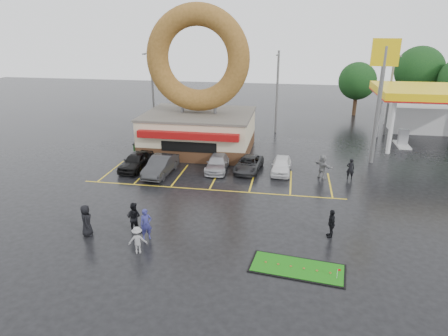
% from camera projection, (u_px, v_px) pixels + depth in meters
% --- Properties ---
extents(ground, '(120.00, 120.00, 0.00)m').
position_uv_depth(ground, '(199.00, 209.00, 26.73)').
color(ground, black).
rests_on(ground, ground).
extents(donut_shop, '(10.20, 8.70, 13.50)m').
position_uv_depth(donut_shop, '(198.00, 105.00, 37.69)').
color(donut_shop, '#472B19').
rests_on(donut_shop, ground).
extents(gas_station, '(12.30, 13.65, 5.90)m').
position_uv_depth(gas_station, '(431.00, 105.00, 41.61)').
color(gas_station, silver).
rests_on(gas_station, ground).
extents(shell_sign, '(2.20, 0.36, 10.60)m').
position_uv_depth(shell_sign, '(382.00, 79.00, 33.21)').
color(shell_sign, slate).
rests_on(shell_sign, ground).
extents(streetlight_left, '(0.40, 2.21, 9.00)m').
position_uv_depth(streetlight_left, '(152.00, 88.00, 45.14)').
color(streetlight_left, slate).
rests_on(streetlight_left, ground).
extents(streetlight_mid, '(0.40, 2.21, 9.00)m').
position_uv_depth(streetlight_mid, '(277.00, 90.00, 43.80)').
color(streetlight_mid, slate).
rests_on(streetlight_mid, ground).
extents(streetlight_right, '(0.40, 2.21, 9.00)m').
position_uv_depth(streetlight_right, '(390.00, 92.00, 42.79)').
color(streetlight_right, slate).
rests_on(streetlight_right, ground).
extents(tree_far_c, '(6.30, 6.30, 9.00)m').
position_uv_depth(tree_far_c, '(419.00, 70.00, 52.64)').
color(tree_far_c, '#332114').
rests_on(tree_far_c, ground).
extents(tree_far_d, '(4.90, 4.90, 7.00)m').
position_uv_depth(tree_far_d, '(357.00, 81.00, 52.53)').
color(tree_far_d, '#332114').
rests_on(tree_far_d, ground).
extents(car_black, '(2.15, 4.47, 1.47)m').
position_uv_depth(car_black, '(136.00, 161.00, 33.84)').
color(car_black, black).
rests_on(car_black, ground).
extents(car_dgrey, '(1.92, 4.76, 1.54)m').
position_uv_depth(car_dgrey, '(161.00, 166.00, 32.63)').
color(car_dgrey, '#29292B').
rests_on(car_dgrey, ground).
extents(car_silver, '(1.88, 4.33, 1.24)m').
position_uv_depth(car_silver, '(217.00, 163.00, 33.70)').
color(car_silver, '#9C9CA1').
rests_on(car_silver, ground).
extents(car_grey, '(2.38, 4.44, 1.19)m').
position_uv_depth(car_grey, '(249.00, 164.00, 33.54)').
color(car_grey, '#29292B').
rests_on(car_grey, ground).
extents(car_white, '(1.65, 3.88, 1.31)m').
position_uv_depth(car_white, '(281.00, 165.00, 33.08)').
color(car_white, white).
rests_on(car_white, ground).
extents(person_blue, '(0.81, 0.73, 1.86)m').
position_uv_depth(person_blue, '(146.00, 224.00, 22.81)').
color(person_blue, navy).
rests_on(person_blue, ground).
extents(person_blackjkt, '(0.96, 0.77, 1.87)m').
position_uv_depth(person_blackjkt, '(134.00, 217.00, 23.63)').
color(person_blackjkt, black).
rests_on(person_blackjkt, ground).
extents(person_hoodie, '(1.13, 0.83, 1.56)m').
position_uv_depth(person_hoodie, '(138.00, 240.00, 21.43)').
color(person_hoodie, gray).
rests_on(person_hoodie, ground).
extents(person_bystander, '(0.94, 1.11, 1.92)m').
position_uv_depth(person_bystander, '(86.00, 220.00, 23.18)').
color(person_bystander, black).
rests_on(person_bystander, ground).
extents(person_cameraman, '(0.57, 1.06, 1.72)m').
position_uv_depth(person_cameraman, '(331.00, 223.00, 23.07)').
color(person_cameraman, black).
rests_on(person_cameraman, ground).
extents(person_walker_near, '(1.65, 1.76, 1.98)m').
position_uv_depth(person_walker_near, '(322.00, 167.00, 31.79)').
color(person_walker_near, gray).
rests_on(person_walker_near, ground).
extents(person_walker_far, '(0.64, 0.43, 1.72)m').
position_uv_depth(person_walker_far, '(350.00, 169.00, 31.66)').
color(person_walker_far, black).
rests_on(person_walker_far, ground).
extents(dumpster, '(1.92, 1.38, 1.30)m').
position_uv_depth(dumpster, '(145.00, 150.00, 37.02)').
color(dumpster, '#183C17').
rests_on(dumpster, ground).
extents(putting_green, '(5.00, 2.65, 0.60)m').
position_uv_depth(putting_green, '(297.00, 268.00, 20.27)').
color(putting_green, black).
rests_on(putting_green, ground).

